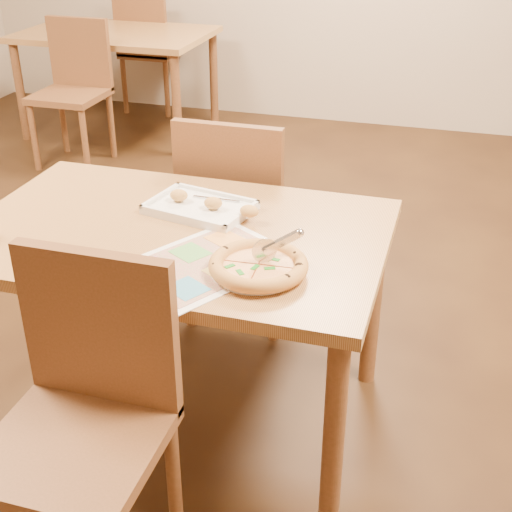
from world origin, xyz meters
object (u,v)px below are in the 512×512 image
(plate, at_px, (256,270))
(menu, at_px, (207,262))
(pizza, at_px, (258,265))
(chair_far, at_px, (236,200))
(pizza_cutter, at_px, (277,244))
(appetizer_tray, at_px, (203,208))
(dining_table, at_px, (177,253))
(chair_near, at_px, (87,386))
(bg_table, at_px, (116,44))
(bg_chair_near, at_px, (75,74))
(bg_chair_far, at_px, (147,40))

(plate, distance_m, menu, 0.15)
(pizza, bearing_deg, chair_far, 112.28)
(chair_far, relative_size, pizza_cutter, 3.88)
(appetizer_tray, bearing_deg, pizza, -49.69)
(dining_table, xyz_separation_m, plate, (0.32, -0.19, 0.09))
(chair_far, relative_size, appetizer_tray, 1.20)
(chair_near, height_order, bg_table, chair_near)
(bg_chair_near, height_order, plate, bg_chair_near)
(bg_table, xyz_separation_m, appetizer_tray, (1.64, -2.66, 0.10))
(chair_near, bearing_deg, appetizer_tray, 87.08)
(chair_near, distance_m, bg_chair_near, 3.22)
(plate, xyz_separation_m, pizza_cutter, (0.05, 0.03, 0.07))
(chair_near, xyz_separation_m, appetizer_tray, (0.04, 0.75, 0.17))
(bg_table, bearing_deg, menu, -59.28)
(bg_table, xyz_separation_m, bg_chair_far, (0.00, 0.50, -0.07))
(plate, height_order, pizza_cutter, pizza_cutter)
(bg_chair_far, relative_size, appetizer_tray, 1.20)
(chair_far, distance_m, menu, 0.81)
(chair_far, bearing_deg, bg_chair_near, -44.94)
(pizza, bearing_deg, bg_table, 122.74)
(dining_table, bearing_deg, appetizer_tray, 75.20)
(pizza_cutter, distance_m, menu, 0.21)
(pizza_cutter, bearing_deg, bg_table, 88.35)
(dining_table, relative_size, menu, 2.82)
(chair_near, bearing_deg, chair_far, 90.00)
(bg_chair_near, distance_m, bg_chair_far, 1.10)
(plate, distance_m, pizza, 0.02)
(chair_near, distance_m, bg_table, 3.76)
(appetizer_tray, xyz_separation_m, menu, (0.13, -0.32, -0.01))
(bg_table, bearing_deg, chair_far, -53.95)
(chair_far, distance_m, pizza_cutter, 0.88)
(bg_table, distance_m, menu, 3.47)
(chair_far, height_order, pizza, chair_far)
(plate, bearing_deg, bg_table, 122.69)
(dining_table, bearing_deg, pizza_cutter, -23.49)
(chair_near, relative_size, chair_far, 1.00)
(dining_table, xyz_separation_m, pizza_cutter, (0.37, -0.16, 0.17))
(plate, bearing_deg, bg_chair_near, 128.79)
(chair_near, height_order, pizza, chair_near)
(dining_table, distance_m, chair_far, 0.61)
(bg_chair_near, distance_m, appetizer_tray, 2.63)
(dining_table, relative_size, pizza_cutter, 10.74)
(bg_table, distance_m, bg_chair_near, 0.61)
(bg_chair_far, relative_size, pizza, 1.71)
(dining_table, distance_m, bg_table, 3.22)
(chair_near, relative_size, plate, 1.86)
(bg_table, relative_size, menu, 2.82)
(bg_table, height_order, pizza, pizza)
(pizza_cutter, relative_size, appetizer_tray, 0.31)
(bg_table, relative_size, pizza_cutter, 10.74)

